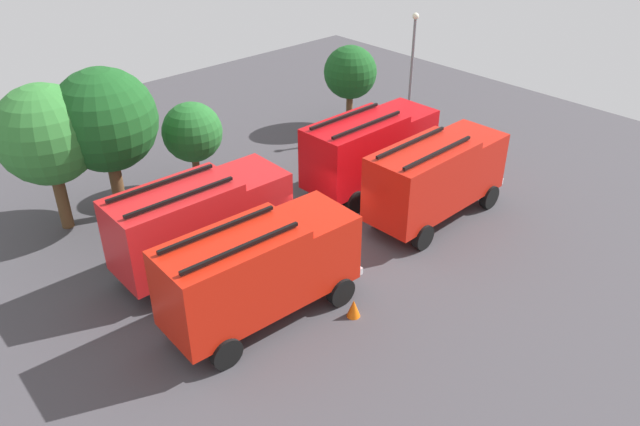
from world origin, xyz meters
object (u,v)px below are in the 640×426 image
(tree_0, at_px, (47,135))
(traffic_cone_0, at_px, (354,308))
(tree_1, at_px, (105,121))
(fire_truck_1, at_px, (436,175))
(tree_2, at_px, (192,132))
(firefighter_0, at_px, (364,141))
(fire_truck_0, at_px, (260,268))
(fire_truck_2, at_px, (201,219))
(tree_3, at_px, (350,73))
(fire_truck_3, at_px, (370,147))
(lamppost, at_px, (412,65))
(firefighter_1, at_px, (424,132))

(tree_0, distance_m, traffic_cone_0, 14.28)
(tree_1, bearing_deg, traffic_cone_0, -77.28)
(fire_truck_1, bearing_deg, tree_2, 121.75)
(firefighter_0, distance_m, traffic_cone_0, 13.13)
(fire_truck_0, distance_m, traffic_cone_0, 3.71)
(fire_truck_0, height_order, tree_0, tree_0)
(fire_truck_2, bearing_deg, firefighter_0, 14.20)
(tree_3, bearing_deg, fire_truck_0, -144.62)
(fire_truck_3, bearing_deg, fire_truck_0, -157.91)
(fire_truck_0, bearing_deg, tree_1, 94.18)
(fire_truck_1, xyz_separation_m, traffic_cone_0, (-7.41, -2.38, -1.80))
(fire_truck_2, xyz_separation_m, firefighter_0, (11.83, 2.66, -1.21))
(tree_0, xyz_separation_m, tree_3, (17.26, -0.18, -1.16))
(fire_truck_3, bearing_deg, lamppost, 25.07)
(fire_truck_1, height_order, fire_truck_3, same)
(firefighter_1, xyz_separation_m, tree_3, (-0.50, 5.24, 2.18))
(fire_truck_0, distance_m, firefighter_0, 13.92)
(fire_truck_0, distance_m, tree_1, 10.24)
(fire_truck_1, height_order, tree_3, tree_3)
(tree_3, bearing_deg, traffic_cone_0, -134.32)
(tree_2, distance_m, tree_3, 11.11)
(firefighter_1, xyz_separation_m, tree_1, (-15.53, 4.69, 3.58))
(fire_truck_3, distance_m, firefighter_0, 3.62)
(fire_truck_1, relative_size, lamppost, 1.07)
(firefighter_0, relative_size, firefighter_1, 0.95)
(fire_truck_3, bearing_deg, fire_truck_1, -90.74)
(fire_truck_1, relative_size, firefighter_1, 4.09)
(tree_2, bearing_deg, tree_0, 171.86)
(tree_2, xyz_separation_m, lamppost, (12.84, -2.34, 1.03))
(tree_3, bearing_deg, lamppost, -60.13)
(tree_2, bearing_deg, firefighter_0, -19.87)
(fire_truck_3, bearing_deg, firefighter_1, 10.18)
(tree_1, bearing_deg, tree_2, -2.34)
(tree_1, bearing_deg, lamppost, -8.49)
(fire_truck_2, bearing_deg, traffic_cone_0, -69.34)
(fire_truck_1, height_order, tree_0, tree_0)
(fire_truck_0, relative_size, tree_3, 1.54)
(fire_truck_0, distance_m, tree_0, 11.17)
(traffic_cone_0, bearing_deg, fire_truck_1, 17.82)
(fire_truck_3, xyz_separation_m, tree_2, (-6.17, 5.60, 0.78))
(tree_1, relative_size, traffic_cone_0, 9.76)
(fire_truck_3, distance_m, tree_1, 11.89)
(tree_0, bearing_deg, firefighter_0, -15.07)
(firefighter_0, distance_m, tree_3, 5.11)
(fire_truck_0, relative_size, lamppost, 1.08)
(fire_truck_1, distance_m, fire_truck_3, 3.93)
(fire_truck_2, height_order, fire_truck_3, same)
(fire_truck_2, bearing_deg, fire_truck_0, -92.70)
(fire_truck_1, xyz_separation_m, fire_truck_2, (-9.56, 3.80, 0.00))
(fire_truck_3, height_order, firefighter_0, fire_truck_3)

